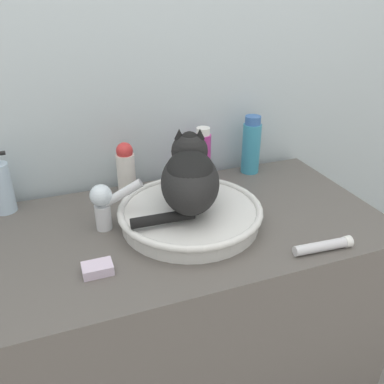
# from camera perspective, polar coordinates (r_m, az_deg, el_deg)

# --- Properties ---
(wall_back) EXTENTS (8.00, 0.05, 2.40)m
(wall_back) POSITION_cam_1_polar(r_m,az_deg,el_deg) (1.35, -7.37, 14.14)
(wall_back) COLOR silver
(wall_back) RESTS_ON ground_plane
(vanity_counter) EXTENTS (1.19, 0.60, 0.90)m
(vanity_counter) POSITION_cam_1_polar(r_m,az_deg,el_deg) (1.44, -1.89, -19.95)
(vanity_counter) COLOR #56514C
(vanity_counter) RESTS_ON ground_plane
(sink_basin) EXTENTS (0.41, 0.41, 0.06)m
(sink_basin) POSITION_cam_1_polar(r_m,az_deg,el_deg) (1.14, -0.26, -3.06)
(sink_basin) COLOR silver
(sink_basin) RESTS_ON vanity_counter
(cat) EXTENTS (0.30, 0.30, 0.19)m
(cat) POSITION_cam_1_polar(r_m,az_deg,el_deg) (1.10, -0.33, 2.47)
(cat) COLOR black
(cat) RESTS_ON sink_basin
(faucet) EXTENTS (0.14, 0.07, 0.15)m
(faucet) POSITION_cam_1_polar(r_m,az_deg,el_deg) (1.12, -12.10, -1.43)
(faucet) COLOR silver
(faucet) RESTS_ON vanity_counter
(lotion_bottle_white) EXTENTS (0.06, 0.06, 0.17)m
(lotion_bottle_white) POSITION_cam_1_polar(r_m,az_deg,el_deg) (1.31, -9.27, 3.38)
(lotion_bottle_white) COLOR white
(lotion_bottle_white) RESTS_ON vanity_counter
(soap_pump_bottle) EXTENTS (0.06, 0.06, 0.19)m
(soap_pump_bottle) POSITION_cam_1_polar(r_m,az_deg,el_deg) (1.30, -25.24, 0.58)
(soap_pump_bottle) COLOR silver
(soap_pump_bottle) RESTS_ON vanity_counter
(mouthwash_bottle) EXTENTS (0.06, 0.06, 0.21)m
(mouthwash_bottle) POSITION_cam_1_polar(r_m,az_deg,el_deg) (1.45, 8.30, 6.46)
(mouthwash_bottle) COLOR teal
(mouthwash_bottle) RESTS_ON vanity_counter
(shampoo_bottle_tall) EXTENTS (0.05, 0.05, 0.19)m
(shampoo_bottle_tall) POSITION_cam_1_polar(r_m,az_deg,el_deg) (1.38, 1.53, 5.22)
(shampoo_bottle_tall) COLOR #B2338C
(shampoo_bottle_tall) RESTS_ON vanity_counter
(cream_tube) EXTENTS (0.16, 0.04, 0.03)m
(cream_tube) POSITION_cam_1_polar(r_m,az_deg,el_deg) (1.09, 18.03, -7.22)
(cream_tube) COLOR silver
(cream_tube) RESTS_ON vanity_counter
(soap_bar) EXTENTS (0.07, 0.05, 0.02)m
(soap_bar) POSITION_cam_1_polar(r_m,az_deg,el_deg) (0.99, -13.11, -10.43)
(soap_bar) COLOR silver
(soap_bar) RESTS_ON vanity_counter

